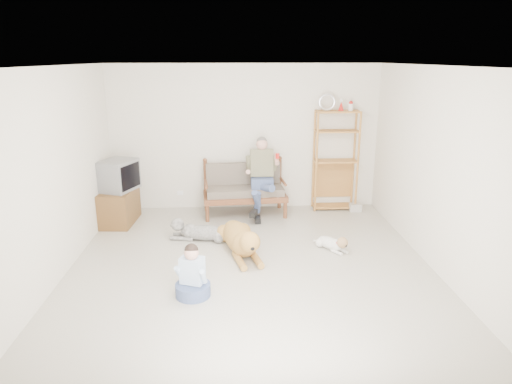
{
  "coord_description": "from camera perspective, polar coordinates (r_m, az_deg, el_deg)",
  "views": [
    {
      "loc": [
        -0.22,
        -5.71,
        2.8
      ],
      "look_at": [
        0.12,
        1.0,
        0.81
      ],
      "focal_mm": 32.0,
      "sensor_mm": 36.0,
      "label": 1
    }
  ],
  "objects": [
    {
      "name": "wall_front",
      "position": [
        3.3,
        1.21,
        -9.59
      ],
      "size": [
        5.0,
        0.0,
        5.0
      ],
      "primitive_type": "plane",
      "rotation": [
        -1.57,
        0.0,
        0.0
      ],
      "color": "silver",
      "rests_on": "ground"
    },
    {
      "name": "crt_tv",
      "position": [
        8.15,
        -16.84,
        2.02
      ],
      "size": [
        0.69,
        0.76,
        0.52
      ],
      "rotation": [
        0.0,
        0.0,
        -0.38
      ],
      "color": "slate",
      "rests_on": "tv_stand"
    },
    {
      "name": "wall_right",
      "position": [
        6.49,
        21.99,
        2.36
      ],
      "size": [
        0.0,
        5.5,
        5.5
      ],
      "primitive_type": "plane",
      "rotation": [
        1.57,
        0.0,
        -1.57
      ],
      "color": "silver",
      "rests_on": "ground"
    },
    {
      "name": "wall_outlet",
      "position": [
        8.86,
        -9.47,
        -0.11
      ],
      "size": [
        0.12,
        0.02,
        0.08
      ],
      "primitive_type": "cube",
      "color": "white",
      "rests_on": "ground"
    },
    {
      "name": "wall_left",
      "position": [
        6.31,
        -24.0,
        1.77
      ],
      "size": [
        0.0,
        5.5,
        5.5
      ],
      "primitive_type": "plane",
      "rotation": [
        1.57,
        0.0,
        1.57
      ],
      "color": "silver",
      "rests_on": "ground"
    },
    {
      "name": "wall_back",
      "position": [
        8.58,
        -1.41,
        6.77
      ],
      "size": [
        5.0,
        0.0,
        5.0
      ],
      "primitive_type": "plane",
      "rotation": [
        1.57,
        0.0,
        0.0
      ],
      "color": "silver",
      "rests_on": "ground"
    },
    {
      "name": "golden_retriever",
      "position": [
        6.8,
        -1.9,
        -5.92
      ],
      "size": [
        0.67,
        1.65,
        0.51
      ],
      "rotation": [
        0.0,
        0.0,
        0.23
      ],
      "color": "#C48644",
      "rests_on": "ground"
    },
    {
      "name": "child",
      "position": [
        5.66,
        -7.94,
        -10.51
      ],
      "size": [
        0.43,
        0.43,
        0.68
      ],
      "rotation": [
        0.0,
        0.0,
        -0.36
      ],
      "color": "#4F6091",
      "rests_on": "ground"
    },
    {
      "name": "etagere",
      "position": [
        8.67,
        9.9,
        4.01
      ],
      "size": [
        0.83,
        0.36,
        2.18
      ],
      "color": "#C17B3C",
      "rests_on": "ground"
    },
    {
      "name": "man",
      "position": [
        8.14,
        0.63,
        1.26
      ],
      "size": [
        0.55,
        0.78,
        1.26
      ],
      "color": "#4F6091",
      "rests_on": "loveseat"
    },
    {
      "name": "floor",
      "position": [
        6.36,
        -0.65,
        -9.62
      ],
      "size": [
        5.5,
        5.5,
        0.0
      ],
      "primitive_type": "plane",
      "color": "beige",
      "rests_on": "ground"
    },
    {
      "name": "book_stack",
      "position": [
        8.83,
        12.31,
        -1.9
      ],
      "size": [
        0.23,
        0.17,
        0.14
      ],
      "primitive_type": "cube",
      "rotation": [
        0.0,
        0.0,
        -0.04
      ],
      "color": "silver",
      "rests_on": "ground"
    },
    {
      "name": "ceiling",
      "position": [
        5.71,
        -0.74,
        15.49
      ],
      "size": [
        5.5,
        5.5,
        0.0
      ],
      "primitive_type": "plane",
      "rotation": [
        3.14,
        0.0,
        0.0
      ],
      "color": "white",
      "rests_on": "ground"
    },
    {
      "name": "terrier",
      "position": [
        7.0,
        9.66,
        -6.35
      ],
      "size": [
        0.46,
        0.59,
        0.26
      ],
      "rotation": [
        0.0,
        0.0,
        0.6
      ],
      "color": "silver",
      "rests_on": "ground"
    },
    {
      "name": "tv_stand",
      "position": [
        8.32,
        -16.74,
        -1.71
      ],
      "size": [
        0.56,
        0.93,
        0.6
      ],
      "rotation": [
        0.0,
        0.0,
        -0.07
      ],
      "color": "brown",
      "rests_on": "ground"
    },
    {
      "name": "shaggy_dog",
      "position": [
        7.34,
        -7.19,
        -4.9
      ],
      "size": [
        1.17,
        0.41,
        0.35
      ],
      "rotation": [
        0.0,
        0.0,
        -1.74
      ],
      "color": "beige",
      "rests_on": "ground"
    },
    {
      "name": "loveseat",
      "position": [
        8.39,
        -1.43,
        0.48
      ],
      "size": [
        1.55,
        0.82,
        0.95
      ],
      "rotation": [
        0.0,
        0.0,
        0.08
      ],
      "color": "brown",
      "rests_on": "ground"
    }
  ]
}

